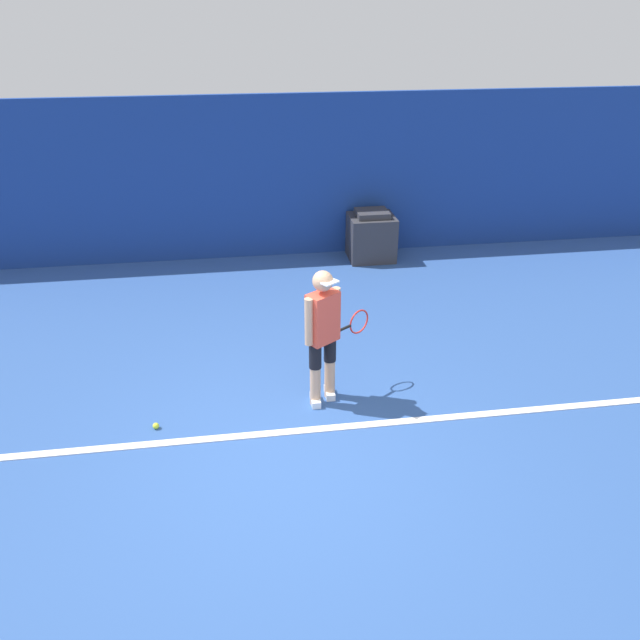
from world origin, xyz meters
name	(u,v)px	position (x,y,z in m)	size (l,w,h in m)	color
ground_plane	(292,461)	(0.00, 0.00, 0.00)	(24.00, 24.00, 0.00)	#2D5193
back_wall	(255,179)	(0.00, 5.59, 1.36)	(24.00, 0.10, 2.72)	navy
court_baseline	(287,432)	(0.00, 0.46, 0.01)	(21.60, 0.10, 0.01)	white
tennis_player	(324,332)	(0.47, 1.01, 0.88)	(0.80, 0.59, 1.59)	tan
tennis_ball	(156,426)	(-1.38, 0.73, 0.03)	(0.07, 0.07, 0.07)	#D1E533
covered_chair	(371,236)	(1.93, 5.15, 0.41)	(0.78, 0.68, 0.86)	#333338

